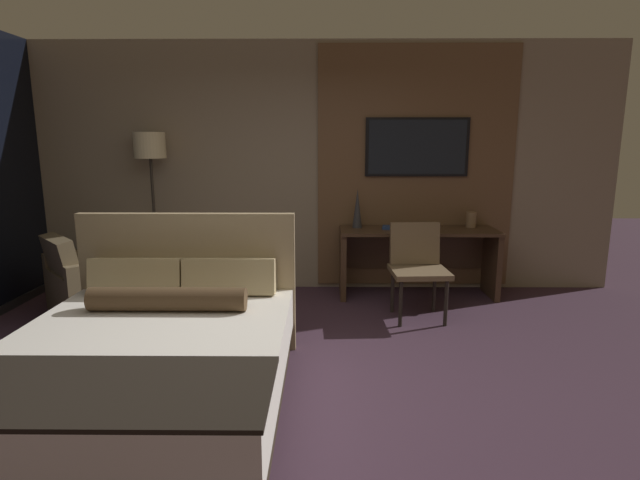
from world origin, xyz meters
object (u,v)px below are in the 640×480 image
bed (151,362)px  vase_short (471,220)px  floor_lamp (151,159)px  desk_chair (417,261)px  book (392,227)px  vase_tall (357,208)px  tv (417,147)px  armchair_by_window (95,284)px  desk (417,250)px

bed → vase_short: bed is taller
floor_lamp → vase_short: size_ratio=10.41×
desk_chair → book: 0.73m
floor_lamp → vase_tall: 2.33m
tv → vase_short: tv is taller
tv → armchair_by_window: bearing=-166.4°
desk → armchair_by_window: (-3.37, -0.58, -0.23)m
tv → vase_tall: tv is taller
desk → vase_short: bearing=9.1°
book → desk_chair: bearing=-77.2°
bed → vase_short: size_ratio=12.25×
tv → vase_short: 1.01m
armchair_by_window → floor_lamp: floor_lamp is taller
vase_tall → book: size_ratio=1.81×
bed → tv: bearing=51.6°
armchair_by_window → vase_tall: 2.87m
desk_chair → armchair_by_window: 3.26m
armchair_by_window → desk_chair: bearing=-134.8°
bed → desk_chair: bed is taller
tv → desk_chair: bearing=-97.8°
desk_chair → armchair_by_window: desk_chair is taller
desk_chair → book: desk_chair is taller
vase_short → desk: bearing=-170.9°
bed → tv: 3.70m
desk → book: book is taller
bed → tv: (2.14, 2.70, 1.33)m
desk → vase_tall: size_ratio=3.93×
tv → desk_chair: tv is taller
desk → desk_chair: bearing=-100.4°
desk_chair → vase_short: vase_short is taller
tv → book: size_ratio=4.78×
tv → vase_short: size_ratio=6.65×
vase_short → desk_chair: bearing=-133.0°
armchair_by_window → book: bearing=-122.4°
bed → armchair_by_window: 2.25m
tv → vase_short: (0.61, -0.14, -0.80)m
vase_tall → floor_lamp: bearing=-179.7°
desk → desk_chair: (-0.13, -0.69, 0.04)m
floor_lamp → armchair_by_window: bearing=-124.2°
desk → book: (-0.28, -0.01, 0.26)m
bed → tv: tv is taller
bed → book: (1.86, 2.46, 0.46)m
bed → book: bearing=52.8°
tv → bed: bearing=-128.4°
floor_lamp → bed: bearing=-72.5°
vase_tall → book: bearing=-11.7°
armchair_by_window → desk: bearing=-123.1°
armchair_by_window → floor_lamp: size_ratio=0.63×
desk_chair → desk: bearing=76.5°
vase_tall → vase_short: size_ratio=2.52×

